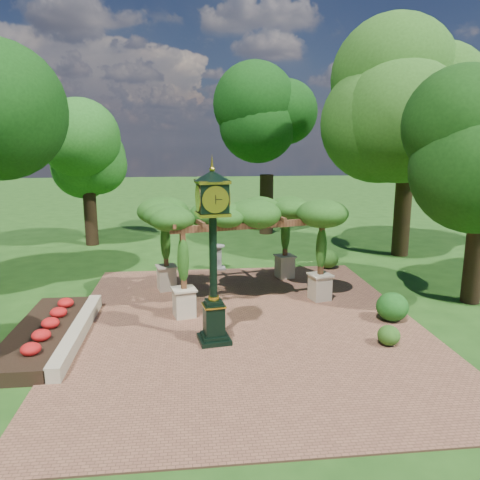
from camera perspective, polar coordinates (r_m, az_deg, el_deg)
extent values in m
plane|color=#1E4714|center=(12.89, 1.24, -11.93)|extent=(120.00, 120.00, 0.00)
cube|color=brown|center=(13.80, 0.69, -10.19)|extent=(10.00, 12.00, 0.04)
cube|color=#C6B793|center=(13.52, -19.12, -10.53)|extent=(0.35, 5.00, 0.40)
cube|color=red|center=(13.76, -22.83, -10.51)|extent=(1.50, 5.00, 0.36)
cube|color=black|center=(12.63, -3.17, -11.97)|extent=(0.92, 0.92, 0.12)
cube|color=black|center=(12.42, -3.20, -9.69)|extent=(0.57, 0.57, 0.90)
cube|color=gold|center=(12.28, -3.22, -7.95)|extent=(0.64, 0.64, 0.04)
cylinder|color=black|center=(11.90, -3.29, -2.05)|extent=(0.23, 0.23, 2.30)
cube|color=black|center=(11.63, -3.38, 5.15)|extent=(0.80, 0.80, 0.70)
cylinder|color=beige|center=(11.28, -3.00, 4.95)|extent=(0.60, 0.12, 0.60)
cone|color=black|center=(11.58, -3.41, 7.86)|extent=(1.03, 1.03, 0.25)
sphere|color=gold|center=(11.57, -3.42, 8.60)|extent=(0.14, 0.14, 0.14)
cube|color=beige|center=(14.27, -6.82, -7.64)|extent=(0.72, 0.72, 0.83)
cube|color=brown|center=(13.89, -6.95, -2.52)|extent=(0.18, 0.18, 1.71)
cube|color=beige|center=(15.87, 9.71, -5.71)|extent=(0.72, 0.72, 0.83)
cube|color=brown|center=(15.52, 9.88, -1.08)|extent=(0.18, 0.18, 1.71)
cube|color=beige|center=(16.86, -8.93, -4.63)|extent=(0.72, 0.72, 0.83)
cube|color=brown|center=(16.53, -9.07, -0.26)|extent=(0.18, 0.18, 1.71)
cube|color=beige|center=(18.22, 5.47, -3.28)|extent=(0.72, 0.72, 0.83)
cube|color=brown|center=(17.92, 5.55, 0.78)|extent=(0.18, 0.18, 1.71)
cube|color=brown|center=(14.36, 1.96, 1.81)|extent=(5.23, 1.36, 0.20)
cube|color=brown|center=(16.93, -1.48, 3.36)|extent=(5.23, 1.36, 0.20)
ellipsoid|color=#225117|center=(15.60, 0.10, 3.55)|extent=(5.97, 4.46, 0.92)
cube|color=gray|center=(19.45, -2.68, -3.49)|extent=(0.60, 0.60, 0.10)
cylinder|color=gray|center=(19.33, -2.69, -2.14)|extent=(0.31, 0.31, 0.94)
cylinder|color=gray|center=(19.22, -2.70, -0.72)|extent=(0.57, 0.57, 0.05)
ellipsoid|color=#295518|center=(12.92, 17.68, -11.01)|extent=(0.68, 0.68, 0.52)
ellipsoid|color=#195116|center=(14.56, 18.07, -7.74)|extent=(0.97, 0.97, 0.84)
ellipsoid|color=#2C5E1B|center=(19.81, 10.68, -2.28)|extent=(1.13, 1.13, 0.78)
cylinder|color=black|center=(25.06, -17.73, 2.48)|extent=(0.64, 0.64, 2.70)
ellipsoid|color=#215C1A|center=(24.77, -18.24, 10.45)|extent=(3.51, 3.51, 4.27)
cylinder|color=#312313|center=(26.88, 3.24, 4.36)|extent=(0.77, 0.77, 3.38)
ellipsoid|color=#10390E|center=(26.67, 3.35, 13.70)|extent=(4.18, 4.18, 5.34)
cylinder|color=#322413|center=(22.86, 19.16, 2.82)|extent=(0.76, 0.76, 3.73)
ellipsoid|color=#295618|center=(22.66, 20.01, 14.90)|extent=(5.20, 5.20, 5.88)
cylinder|color=#362315|center=(17.06, 26.58, -2.56)|extent=(0.60, 0.60, 2.64)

